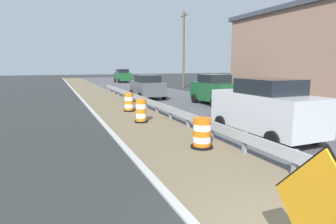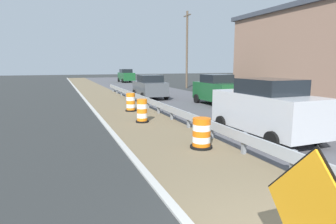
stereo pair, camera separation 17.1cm
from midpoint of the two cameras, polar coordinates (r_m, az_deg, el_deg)
name	(u,v)px [view 1 (the left image)]	position (r m, az deg, el deg)	size (l,w,h in m)	color
warning_sign_diamond	(320,220)	(3.79, 26.75, -18.63)	(0.18, 1.59, 1.93)	black
traffic_barrel_nearest	(202,134)	(9.68, 6.25, -4.45)	(0.75, 0.75, 1.02)	orange
traffic_barrel_close	(141,112)	(13.91, -5.72, 0.02)	(0.63, 0.63, 1.13)	orange
traffic_barrel_mid	(129,103)	(17.32, -8.02, 1.75)	(0.66, 0.66, 1.08)	orange
car_lead_near_lane	(265,108)	(11.54, 18.31, 0.72)	(2.20, 4.61, 2.24)	silver
car_trailing_near_lane	(215,90)	(20.27, 9.07, 4.40)	(2.09, 4.04, 2.09)	#195128
car_lead_far_lane	(147,87)	(23.69, -4.34, 5.01)	(2.20, 4.15, 1.92)	#4C5156
car_mid_far_lane	(123,76)	(46.09, -9.10, 7.12)	(2.12, 4.17, 2.06)	#195128
utility_pole_near	(309,31)	(19.66, 25.88, 14.16)	(0.24, 1.80, 9.10)	brown
utility_pole_mid	(184,49)	(34.36, 2.98, 12.38)	(0.24, 1.80, 8.81)	brown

